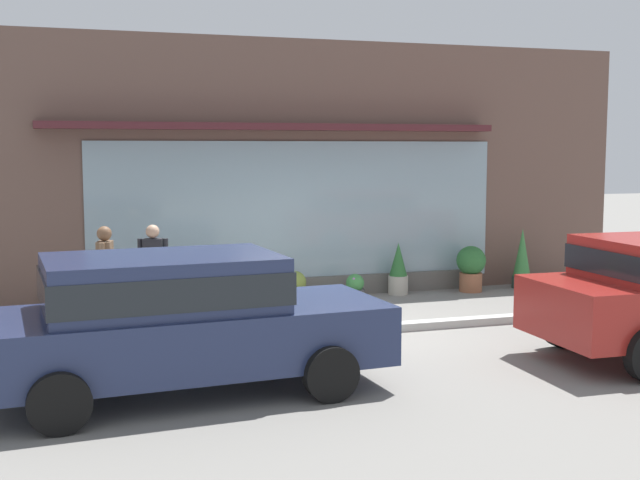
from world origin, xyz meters
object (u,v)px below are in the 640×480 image
at_px(pedestrian_with_handbag, 152,268).
at_px(potted_plant_window_center, 295,286).
at_px(potted_plant_near_hydrant, 173,291).
at_px(potted_plant_window_right, 398,270).
at_px(fire_hydrant, 206,302).
at_px(potted_plant_doorstep, 221,284).
at_px(pedestrian_passerby, 105,272).
at_px(potted_plant_low_front, 355,288).
at_px(potted_plant_by_entrance, 471,267).
at_px(parked_car_navy, 175,316).
at_px(potted_plant_corner_tall, 522,259).

xyz_separation_m(pedestrian_with_handbag, potted_plant_window_center, (2.64, 1.21, -0.62)).
bearing_deg(potted_plant_near_hydrant, potted_plant_window_right, 3.13).
height_order(fire_hydrant, potted_plant_doorstep, potted_plant_doorstep).
distance_m(pedestrian_passerby, potted_plant_window_right, 5.70).
bearing_deg(potted_plant_low_front, fire_hydrant, -151.93).
distance_m(potted_plant_window_right, potted_plant_doorstep, 3.41).
relative_size(potted_plant_near_hydrant, potted_plant_by_entrance, 0.74).
bearing_deg(parked_car_navy, potted_plant_doorstep, 69.66).
distance_m(parked_car_navy, potted_plant_doorstep, 5.03).
xyz_separation_m(fire_hydrant, pedestrian_with_handbag, (-0.72, 0.61, 0.47)).
height_order(potted_plant_corner_tall, potted_plant_by_entrance, potted_plant_corner_tall).
bearing_deg(pedestrian_with_handbag, parked_car_navy, 102.98).
height_order(potted_plant_low_front, potted_plant_by_entrance, potted_plant_by_entrance).
relative_size(parked_car_navy, potted_plant_window_center, 8.40).
bearing_deg(potted_plant_by_entrance, potted_plant_window_right, 174.46).
height_order(potted_plant_near_hydrant, potted_plant_window_right, potted_plant_window_right).
bearing_deg(potted_plant_corner_tall, potted_plant_by_entrance, -176.75).
bearing_deg(potted_plant_near_hydrant, potted_plant_low_front, -1.96).
distance_m(potted_plant_near_hydrant, potted_plant_corner_tall, 6.79).
bearing_deg(potted_plant_low_front, potted_plant_doorstep, 177.87).
relative_size(fire_hydrant, potted_plant_corner_tall, 0.72).
height_order(parked_car_navy, potted_plant_by_entrance, parked_car_navy).
bearing_deg(pedestrian_with_handbag, pedestrian_passerby, 50.31).
bearing_deg(fire_hydrant, potted_plant_window_center, 43.49).
relative_size(pedestrian_with_handbag, potted_plant_near_hydrant, 2.42).
height_order(fire_hydrant, pedestrian_with_handbag, pedestrian_with_handbag).
bearing_deg(pedestrian_with_handbag, potted_plant_window_center, -139.73).
distance_m(potted_plant_low_front, potted_plant_corner_tall, 3.59).
height_order(fire_hydrant, parked_car_navy, parked_car_navy).
relative_size(potted_plant_low_front, potted_plant_window_right, 0.50).
bearing_deg(potted_plant_near_hydrant, fire_hydrant, -81.46).
bearing_deg(pedestrian_with_handbag, potted_plant_window_right, -148.67).
relative_size(pedestrian_with_handbag, potted_plant_low_front, 3.23).
bearing_deg(potted_plant_low_front, potted_plant_window_center, 167.30).
distance_m(pedestrian_with_handbag, potted_plant_corner_tall, 7.36).
bearing_deg(fire_hydrant, potted_plant_by_entrance, 18.29).
height_order(pedestrian_passerby, potted_plant_corner_tall, pedestrian_passerby).
xyz_separation_m(parked_car_navy, potted_plant_corner_tall, (7.42, 4.97, -0.32)).
xyz_separation_m(potted_plant_low_front, potted_plant_doorstep, (-2.41, 0.09, 0.19)).
distance_m(pedestrian_with_handbag, potted_plant_doorstep, 1.72).
bearing_deg(potted_plant_corner_tall, pedestrian_with_handbag, -170.30).
distance_m(potted_plant_window_center, potted_plant_by_entrance, 3.48).
bearing_deg(potted_plant_window_right, parked_car_navy, -133.80).
distance_m(potted_plant_doorstep, potted_plant_corner_tall, 5.99).
bearing_deg(potted_plant_doorstep, parked_car_navy, -106.72).
xyz_separation_m(fire_hydrant, potted_plant_doorstep, (0.55, 1.67, -0.01)).
height_order(parked_car_navy, potted_plant_doorstep, parked_car_navy).
bearing_deg(parked_car_navy, potted_plant_window_center, 56.79).
height_order(pedestrian_with_handbag, potted_plant_by_entrance, pedestrian_with_handbag).
height_order(potted_plant_low_front, potted_plant_window_center, potted_plant_window_center).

